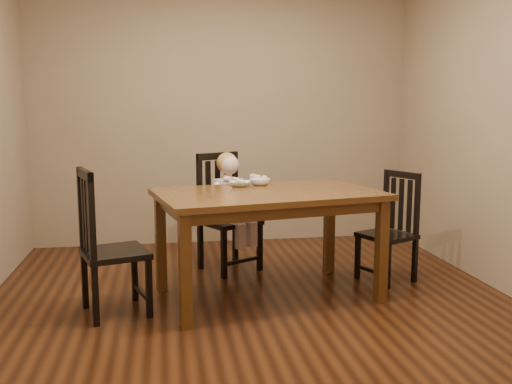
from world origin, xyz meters
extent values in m
cube|color=#47220F|center=(0.00, 0.00, 0.00)|extent=(4.00, 4.00, 0.01)
cube|color=#90785B|center=(0.00, 2.00, 1.35)|extent=(4.00, 0.01, 2.70)
cube|color=#90785B|center=(0.00, -2.00, 1.35)|extent=(4.00, 0.01, 2.70)
cube|color=#90785B|center=(2.00, 0.00, 1.35)|extent=(0.01, 4.00, 2.70)
cube|color=#4B2811|center=(0.14, 0.12, 0.81)|extent=(1.82, 1.29, 0.04)
cube|color=#4B2811|center=(0.14, 0.12, 0.74)|extent=(1.66, 1.14, 0.09)
cube|color=#4B2811|center=(-0.52, -0.44, 0.39)|extent=(0.09, 0.09, 0.78)
cube|color=#4B2811|center=(0.95, -0.15, 0.39)|extent=(0.09, 0.09, 0.78)
cube|color=#4B2811|center=(-0.68, 0.39, 0.39)|extent=(0.09, 0.09, 0.78)
cube|color=#4B2811|center=(0.79, 0.68, 0.39)|extent=(0.09, 0.09, 0.78)
cube|color=black|center=(-0.07, 0.89, 0.44)|extent=(0.61, 0.60, 0.04)
cube|color=black|center=(0.01, 1.14, 0.21)|extent=(0.06, 0.06, 0.42)
cube|color=black|center=(-0.33, 0.95, 0.21)|extent=(0.06, 0.06, 0.42)
cube|color=black|center=(0.19, 0.82, 0.21)|extent=(0.06, 0.06, 0.42)
cube|color=black|center=(-0.15, 0.63, 0.21)|extent=(0.06, 0.06, 0.42)
cube|color=black|center=(0.01, 1.14, 0.76)|extent=(0.06, 0.06, 0.59)
cube|color=black|center=(-0.33, 0.95, 0.76)|extent=(0.06, 0.06, 0.59)
cube|color=black|center=(-0.16, 1.05, 1.02)|extent=(0.40, 0.24, 0.06)
cube|color=black|center=(-0.07, 1.10, 0.73)|extent=(0.05, 0.04, 0.51)
cube|color=black|center=(-0.16, 1.05, 0.73)|extent=(0.05, 0.04, 0.51)
cube|color=black|center=(-0.25, 1.00, 0.73)|extent=(0.05, 0.04, 0.51)
cube|color=black|center=(-1.00, -0.06, 0.44)|extent=(0.54, 0.56, 0.04)
cube|color=black|center=(-1.23, 0.08, 0.21)|extent=(0.05, 0.05, 0.42)
cube|color=black|center=(-1.12, -0.30, 0.21)|extent=(0.05, 0.05, 0.42)
cube|color=black|center=(-0.88, 0.19, 0.21)|extent=(0.05, 0.05, 0.42)
cube|color=black|center=(-0.77, -0.19, 0.21)|extent=(0.05, 0.05, 0.42)
cube|color=black|center=(-1.23, 0.08, 0.75)|extent=(0.05, 0.05, 0.58)
cube|color=black|center=(-1.12, -0.30, 0.75)|extent=(0.05, 0.05, 0.58)
cube|color=black|center=(-1.18, -0.11, 1.01)|extent=(0.16, 0.42, 0.06)
cube|color=black|center=(-1.21, -0.01, 0.72)|extent=(0.03, 0.05, 0.50)
cube|color=black|center=(-1.18, -0.11, 0.72)|extent=(0.03, 0.05, 0.50)
cube|color=black|center=(-1.15, -0.21, 0.72)|extent=(0.03, 0.05, 0.50)
cube|color=black|center=(1.20, 0.36, 0.39)|extent=(0.51, 0.52, 0.04)
cube|color=black|center=(1.42, 0.27, 0.19)|extent=(0.05, 0.05, 0.37)
cube|color=black|center=(1.28, 0.58, 0.19)|extent=(0.05, 0.05, 0.37)
cube|color=black|center=(1.13, 0.13, 0.19)|extent=(0.05, 0.05, 0.37)
cube|color=black|center=(0.98, 0.45, 0.19)|extent=(0.05, 0.05, 0.37)
cube|color=black|center=(1.42, 0.27, 0.67)|extent=(0.05, 0.05, 0.52)
cube|color=black|center=(1.28, 0.58, 0.67)|extent=(0.05, 0.05, 0.52)
cube|color=black|center=(1.35, 0.43, 0.90)|extent=(0.19, 0.36, 0.05)
cube|color=black|center=(1.39, 0.35, 0.64)|extent=(0.03, 0.04, 0.44)
cube|color=black|center=(1.35, 0.43, 0.64)|extent=(0.03, 0.04, 0.44)
cube|color=black|center=(1.31, 0.51, 0.64)|extent=(0.03, 0.04, 0.44)
imported|color=white|center=(-0.04, 0.41, 0.85)|extent=(0.21, 0.21, 0.04)
imported|color=white|center=(0.13, 0.46, 0.86)|extent=(0.23, 0.23, 0.05)
cube|color=silver|center=(-0.08, 0.39, 0.88)|extent=(0.08, 0.11, 0.05)
cube|color=silver|center=(-0.08, 0.39, 0.86)|extent=(0.04, 0.04, 0.01)
camera|label=1|loc=(-0.65, -4.09, 1.48)|focal=40.00mm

